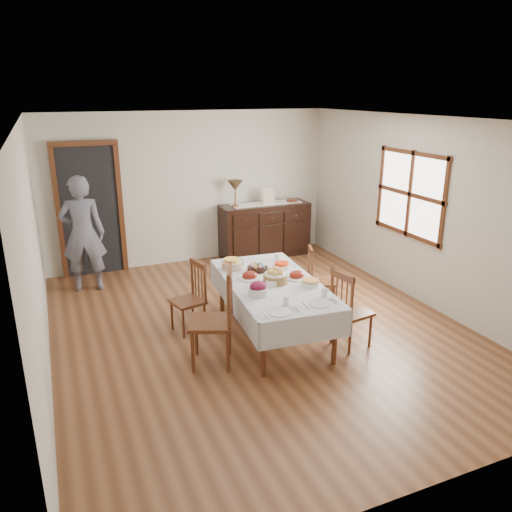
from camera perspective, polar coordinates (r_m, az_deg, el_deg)
name	(u,v)px	position (r m, az deg, el deg)	size (l,w,h in m)	color
ground	(259,328)	(6.48, 0.35, -8.25)	(6.00, 6.00, 0.00)	brown
room_shell	(235,197)	(6.26, -2.39, 6.71)	(5.02, 6.02, 2.65)	silver
dining_table	(272,288)	(6.07, 1.89, -3.70)	(1.22, 2.15, 0.71)	silver
chair_left_near	(216,317)	(5.48, -4.57, -6.95)	(0.61, 0.61, 1.12)	#552B17
chair_left_far	(191,297)	(6.32, -7.48, -4.62)	(0.45, 0.45, 0.90)	#552B17
chair_right_near	(349,309)	(5.96, 10.57, -5.96)	(0.46, 0.46, 0.95)	#552B17
chair_right_far	(319,278)	(6.94, 7.16, -2.51)	(0.48, 0.48, 0.89)	#552B17
sideboard	(265,230)	(9.13, 1.00, 3.00)	(1.62, 0.58, 0.97)	black
person	(82,230)	(7.84, -19.22, 2.81)	(0.59, 0.38, 1.88)	slate
bread_basket	(275,277)	(5.98, 2.21, -2.39)	(0.29, 0.29, 0.18)	brown
egg_basket	(257,268)	(6.38, 0.17, -1.37)	(0.27, 0.27, 0.11)	black
ham_platter_a	(250,276)	(6.13, -0.72, -2.31)	(0.29, 0.29, 0.11)	silver
ham_platter_b	(297,276)	(6.16, 4.68, -2.25)	(0.31, 0.31, 0.11)	silver
beet_bowl	(258,289)	(5.63, 0.26, -3.78)	(0.22, 0.22, 0.16)	silver
carrot_bowl	(282,266)	(6.47, 2.95, -1.13)	(0.23, 0.23, 0.08)	silver
pineapple_bowl	(232,264)	(6.44, -2.79, -0.95)	(0.26, 0.26, 0.14)	tan
casserole_dish	(310,283)	(5.93, 6.25, -3.04)	(0.21, 0.21, 0.08)	silver
butter_dish	(273,283)	(5.88, 1.91, -3.16)	(0.15, 0.10, 0.07)	silver
setting_left	(281,308)	(5.27, 2.89, -5.98)	(0.43, 0.31, 0.10)	silver
setting_right	(321,300)	(5.52, 7.38, -4.97)	(0.43, 0.31, 0.10)	silver
glass_far_a	(243,262)	(6.58, -1.50, -0.63)	(0.07, 0.07, 0.10)	white
glass_far_b	(277,257)	(6.79, 2.44, -0.08)	(0.06, 0.06, 0.10)	white
runner	(266,203)	(9.04, 1.14, 6.04)	(1.30, 0.35, 0.01)	white
table_lamp	(235,187)	(8.74, -2.40, 7.94)	(0.26, 0.26, 0.46)	brown
picture_frame	(269,196)	(8.97, 1.44, 6.82)	(0.22, 0.08, 0.28)	beige
deco_bowl	(292,200)	(9.19, 4.15, 6.36)	(0.20, 0.20, 0.06)	#552B17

